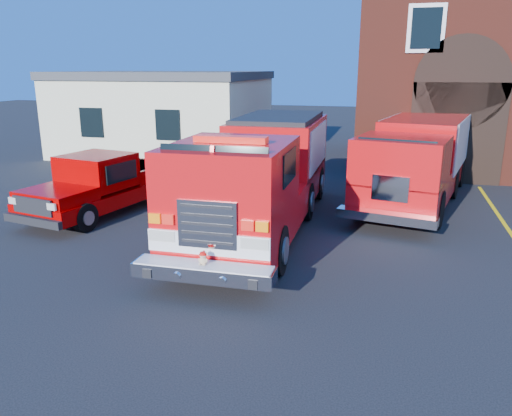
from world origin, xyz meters
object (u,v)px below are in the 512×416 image
(side_building, at_px, (165,112))
(fire_engine, at_px, (262,174))
(pickup_truck, at_px, (105,184))
(secondary_truck, at_px, (418,158))

(side_building, xyz_separation_m, fire_engine, (8.48, -11.64, -0.61))
(pickup_truck, xyz_separation_m, secondary_truck, (9.80, 4.11, 0.62))
(side_building, bearing_deg, pickup_truck, -74.58)
(fire_engine, relative_size, pickup_truck, 1.63)
(pickup_truck, bearing_deg, fire_engine, -2.55)
(side_building, xyz_separation_m, pickup_truck, (3.15, -11.41, -1.30))
(side_building, height_order, pickup_truck, side_building)
(pickup_truck, height_order, secondary_truck, secondary_truck)
(side_building, distance_m, pickup_truck, 11.90)
(fire_engine, bearing_deg, pickup_truck, 177.45)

